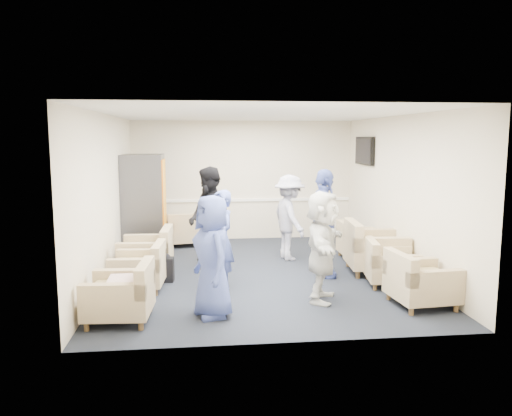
{
  "coord_description": "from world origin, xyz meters",
  "views": [
    {
      "loc": [
        -0.97,
        -8.34,
        2.31
      ],
      "look_at": [
        -0.02,
        0.2,
        1.1
      ],
      "focal_mm": 35.0,
      "sensor_mm": 36.0,
      "label": 1
    }
  ],
  "objects": [
    {
      "name": "person_mid_left",
      "position": [
        -0.66,
        -0.78,
        0.76
      ],
      "size": [
        0.53,
        0.65,
        1.53
      ],
      "primitive_type": "imported",
      "rotation": [
        0.0,
        0.0,
        -1.22
      ],
      "color": "#4455A4",
      "rests_on": "floor"
    },
    {
      "name": "back_wall",
      "position": [
        0.0,
        3.0,
        1.35
      ],
      "size": [
        5.0,
        0.02,
        2.7
      ],
      "primitive_type": "cube",
      "color": "beige",
      "rests_on": "floor"
    },
    {
      "name": "armchair_right_far",
      "position": [
        2.02,
        0.79,
        0.3
      ],
      "size": [
        0.76,
        0.76,
        0.61
      ],
      "rotation": [
        0.0,
        0.0,
        1.56
      ],
      "color": "tan",
      "rests_on": "floor"
    },
    {
      "name": "floor",
      "position": [
        0.0,
        0.0,
        0.0
      ],
      "size": [
        6.0,
        6.0,
        0.0
      ],
      "primitive_type": "plane",
      "color": "black",
      "rests_on": "ground"
    },
    {
      "name": "person_back_right",
      "position": [
        0.71,
        0.91,
        0.81
      ],
      "size": [
        0.83,
        1.16,
        1.62
      ],
      "primitive_type": "imported",
      "rotation": [
        0.0,
        0.0,
        1.8
      ],
      "color": "silver",
      "rests_on": "floor"
    },
    {
      "name": "person_back_left",
      "position": [
        -0.82,
        0.46,
        0.91
      ],
      "size": [
        0.96,
        1.07,
        1.82
      ],
      "primitive_type": "imported",
      "rotation": [
        0.0,
        0.0,
        -1.2
      ],
      "color": "black",
      "rests_on": "floor"
    },
    {
      "name": "person_mid_right",
      "position": [
        1.05,
        -0.36,
        0.91
      ],
      "size": [
        0.56,
        1.1,
        1.81
      ],
      "primitive_type": "imported",
      "rotation": [
        0.0,
        0.0,
        1.46
      ],
      "color": "#4455A4",
      "rests_on": "floor"
    },
    {
      "name": "person_front_left",
      "position": [
        -0.83,
        -2.03,
        0.8
      ],
      "size": [
        0.73,
        0.9,
        1.59
      ],
      "primitive_type": "imported",
      "rotation": [
        0.0,
        0.0,
        -1.24
      ],
      "color": "#4455A4",
      "rests_on": "floor"
    },
    {
      "name": "right_wall",
      "position": [
        2.5,
        0.0,
        1.35
      ],
      "size": [
        0.02,
        6.0,
        2.7
      ],
      "primitive_type": "cube",
      "color": "beige",
      "rests_on": "floor"
    },
    {
      "name": "ceiling",
      "position": [
        0.0,
        0.0,
        2.7
      ],
      "size": [
        6.0,
        6.0,
        0.0
      ],
      "primitive_type": "plane",
      "rotation": [
        3.14,
        0.0,
        0.0
      ],
      "color": "silver",
      "rests_on": "back_wall"
    },
    {
      "name": "armchair_right_midfar",
      "position": [
        1.96,
        -0.18,
        0.38
      ],
      "size": [
        1.03,
        1.03,
        0.76
      ],
      "rotation": [
        0.0,
        0.0,
        1.48
      ],
      "color": "tan",
      "rests_on": "floor"
    },
    {
      "name": "armchair_left_mid",
      "position": [
        -1.89,
        -0.76,
        0.31
      ],
      "size": [
        0.82,
        0.82,
        0.62
      ],
      "rotation": [
        0.0,
        0.0,
        -1.64
      ],
      "color": "tan",
      "rests_on": "floor"
    },
    {
      "name": "armchair_corner",
      "position": [
        -1.32,
        2.36,
        0.31
      ],
      "size": [
        0.9,
        0.9,
        0.62
      ],
      "rotation": [
        0.0,
        0.0,
        3.32
      ],
      "color": "tan",
      "rests_on": "floor"
    },
    {
      "name": "vending_machine",
      "position": [
        -2.09,
        1.7,
        1.0
      ],
      "size": [
        0.81,
        0.94,
        1.99
      ],
      "color": "#4E4E56",
      "rests_on": "floor"
    },
    {
      "name": "tv",
      "position": [
        2.44,
        1.8,
        2.05
      ],
      "size": [
        0.1,
        1.0,
        0.58
      ],
      "color": "black",
      "rests_on": "right_wall"
    },
    {
      "name": "person_front_right",
      "position": [
        0.73,
        -1.57,
        0.79
      ],
      "size": [
        0.94,
        1.54,
        1.58
      ],
      "primitive_type": "imported",
      "rotation": [
        0.0,
        0.0,
        1.23
      ],
      "color": "silver",
      "rests_on": "floor"
    },
    {
      "name": "backpack",
      "position": [
        -1.56,
        -0.36,
        0.24
      ],
      "size": [
        0.29,
        0.22,
        0.47
      ],
      "rotation": [
        0.0,
        0.0,
        -0.09
      ],
      "color": "black",
      "rests_on": "floor"
    },
    {
      "name": "left_wall",
      "position": [
        -2.5,
        0.0,
        1.35
      ],
      "size": [
        0.02,
        6.0,
        2.7
      ],
      "primitive_type": "cube",
      "color": "beige",
      "rests_on": "floor"
    },
    {
      "name": "armchair_right_midnear",
      "position": [
        1.96,
        -0.94,
        0.31
      ],
      "size": [
        0.88,
        0.88,
        0.61
      ],
      "rotation": [
        0.0,
        0.0,
        1.42
      ],
      "color": "tan",
      "rests_on": "floor"
    },
    {
      "name": "armchair_right_near",
      "position": [
        2.0,
        -1.95,
        0.32
      ],
      "size": [
        0.87,
        0.87,
        0.64
      ],
      "rotation": [
        0.0,
        0.0,
        1.66
      ],
      "color": "tan",
      "rests_on": "floor"
    },
    {
      "name": "pillow",
      "position": [
        -1.97,
        -2.08,
        0.49
      ],
      "size": [
        0.36,
        0.47,
        0.13
      ],
      "primitive_type": "cube",
      "rotation": [
        0.0,
        0.0,
        -1.54
      ],
      "color": "beige",
      "rests_on": "armchair_left_near"
    },
    {
      "name": "armchair_left_near",
      "position": [
        -1.96,
        -2.09,
        0.32
      ],
      "size": [
        0.85,
        0.85,
        0.64
      ],
      "rotation": [
        0.0,
        0.0,
        -1.63
      ],
      "color": "tan",
      "rests_on": "floor"
    },
    {
      "name": "armchair_left_far",
      "position": [
        -1.85,
        0.12,
        0.34
      ],
      "size": [
        0.89,
        0.89,
        0.68
      ],
      "rotation": [
        0.0,
        0.0,
        -1.61
      ],
      "color": "tan",
      "rests_on": "floor"
    },
    {
      "name": "front_wall",
      "position": [
        0.0,
        -3.0,
        1.35
      ],
      "size": [
        5.0,
        0.02,
        2.7
      ],
      "primitive_type": "cube",
      "color": "beige",
      "rests_on": "floor"
    },
    {
      "name": "chair_rail",
      "position": [
        0.0,
        2.98,
        0.9
      ],
      "size": [
        4.98,
        0.04,
        0.06
      ],
      "primitive_type": "cube",
      "color": "white",
      "rests_on": "back_wall"
    }
  ]
}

